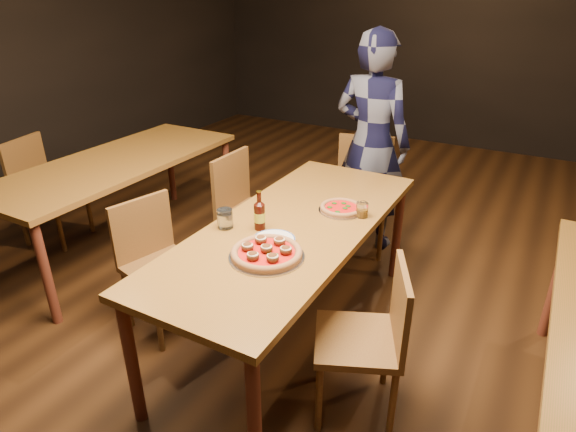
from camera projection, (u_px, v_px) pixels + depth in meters
The scene contains 16 objects.
ground at pixel (292, 332), 2.99m from camera, with size 9.00×9.00×0.00m, color black.
room_shell at pixel (293, 7), 2.19m from camera, with size 9.00×9.00×9.00m.
table_main at pixel (292, 235), 2.70m from camera, with size 0.80×2.00×0.75m.
table_left at pixel (117, 169), 3.68m from camera, with size 0.80×2.00×0.75m.
chair_main_nw at pixel (163, 267), 2.87m from camera, with size 0.40×0.40×0.85m, color #5C2D18, non-canonical shape.
chair_main_sw at pixel (255, 213), 3.48m from camera, with size 0.43×0.43×0.91m, color #5C2D18, non-canonical shape.
chair_main_e at pixel (357, 339), 2.29m from camera, with size 0.40×0.40×0.85m, color #5C2D18, non-canonical shape.
chair_end at pixel (361, 195), 3.77m from camera, with size 0.43×0.43×0.93m, color #5C2D18, non-canonical shape.
chair_nbr_left at pixel (51, 189), 3.91m from camera, with size 0.42×0.42×0.90m, color #5C2D18, non-canonical shape.
pizza_meatball at pixel (267, 252), 2.33m from camera, with size 0.37×0.37×0.07m.
pizza_margherita at pixel (341, 208), 2.81m from camera, with size 0.27×0.27×0.04m.
plate_stack at pixel (274, 241), 2.47m from camera, with size 0.22×0.22×0.02m, color white.
beer_bottle at pixel (260, 216), 2.58m from camera, with size 0.06×0.06×0.22m.
water_glass at pixel (225, 219), 2.61m from camera, with size 0.08×0.08×0.11m, color white.
amber_glass at pixel (362, 210), 2.73m from camera, with size 0.07×0.07×0.09m, color #8D5710.
diner at pixel (371, 143), 3.71m from camera, with size 0.62×0.41×1.69m, color black.
Camera 1 is at (1.14, -2.09, 1.94)m, focal length 30.00 mm.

